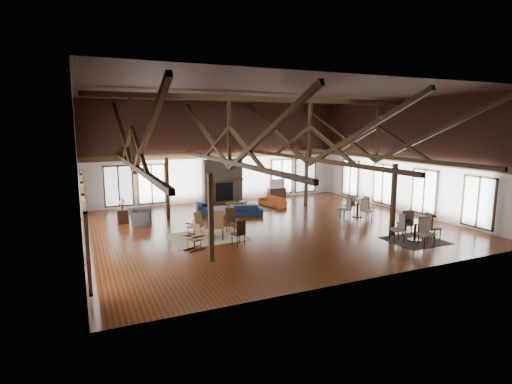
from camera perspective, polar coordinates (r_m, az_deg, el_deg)
name	(u,v)px	position (r m, az deg, el deg)	size (l,w,h in m)	color
floor	(271,226)	(18.58, 2.13, -4.89)	(16.00, 16.00, 0.00)	#642A15
ceiling	(272,93)	(18.05, 2.25, 13.89)	(16.00, 14.00, 0.02)	black
wall_back	(220,152)	(24.52, -5.13, 5.68)	(16.00, 0.02, 6.00)	silver
wall_front	(377,181)	(12.23, 16.89, 1.51)	(16.00, 0.02, 6.00)	silver
wall_left	(78,169)	(16.20, -24.12, 2.95)	(0.02, 14.00, 6.00)	silver
wall_right	(406,156)	(22.77, 20.61, 4.83)	(0.02, 14.00, 6.00)	silver
roof_truss	(271,139)	(18.00, 2.20, 7.63)	(15.60, 14.07, 3.14)	black
post_grid	(271,194)	(18.26, 2.15, -0.25)	(8.16, 7.16, 3.05)	black
fireplace	(222,181)	(24.38, -4.82, 1.62)	(2.50, 0.69, 2.60)	brown
ceiling_fan	(292,146)	(17.37, 5.16, 6.55)	(1.60, 1.60, 0.75)	black
sofa_navy_front	(247,211)	(20.63, -1.36, -2.74)	(1.67, 0.65, 0.49)	#151C3B
sofa_navy_left	(204,208)	(21.38, -7.48, -2.34)	(0.69, 1.77, 0.52)	#15203A
sofa_orange	(272,201)	(23.15, 2.33, -1.34)	(0.71, 1.82, 0.53)	#AF5521
coffee_table	(236,203)	(22.11, -2.83, -1.57)	(1.23, 0.84, 0.43)	brown
vase	(238,200)	(22.17, -2.63, -1.17)	(0.16, 0.16, 0.17)	#B2B2B2
armchair	(141,217)	(19.54, -16.14, -3.49)	(0.94, 1.07, 0.70)	#343336
side_table_lamp	(123,213)	(20.08, -18.52, -2.89)	(0.49, 0.49, 1.26)	black
rocking_chair_a	(196,225)	(16.90, -8.55, -4.68)	(0.86, 0.93, 1.07)	brown
rocking_chair_b	(217,225)	(16.57, -5.52, -4.73)	(0.76, 1.02, 1.18)	brown
rocking_chair_c	(196,237)	(15.27, -8.56, -6.41)	(0.85, 0.67, 0.97)	brown
side_chair_a	(231,217)	(17.53, -3.56, -3.65)	(0.65, 0.65, 1.09)	black
side_chair_b	(240,231)	(15.48, -2.36, -5.59)	(0.52, 0.52, 1.01)	black
cafe_table_near	(415,227)	(17.40, 21.80, -4.70)	(2.16, 2.16, 1.10)	black
cafe_table_far	(358,207)	(20.97, 14.31, -2.11)	(1.92, 1.92, 1.00)	black
cup_near	(413,220)	(17.34, 21.50, -3.75)	(0.11, 0.11, 0.09)	#B2B2B2
cup_far	(358,202)	(20.93, 14.43, -1.38)	(0.13, 0.13, 0.10)	#B2B2B2
tv_console	(277,192)	(26.08, 3.00, -0.06)	(1.16, 0.44, 0.58)	black
television	(277,183)	(25.97, 2.95, 1.23)	(1.06, 0.14, 0.61)	#B2B2B2
rug_tan	(207,237)	(16.90, -6.97, -6.40)	(3.06, 2.40, 0.01)	tan
rug_navy	(236,209)	(22.27, -2.85, -2.46)	(3.11, 2.33, 0.01)	#191B48
rug_dark	(415,240)	(17.52, 21.77, -6.45)	(2.18, 1.98, 0.01)	black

